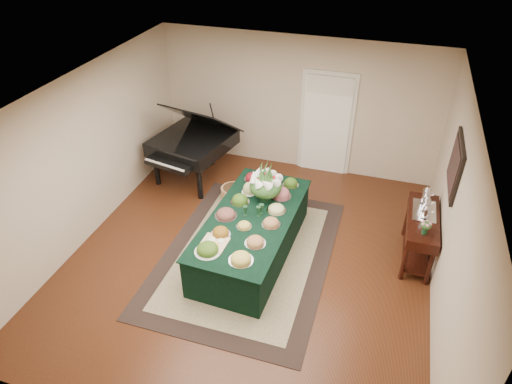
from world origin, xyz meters
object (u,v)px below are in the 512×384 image
(buffet_table, at_px, (252,235))
(mahogany_sideboard, at_px, (422,226))
(grand_piano, at_px, (193,143))
(floral_centerpiece, at_px, (266,183))

(buffet_table, relative_size, mahogany_sideboard, 2.06)
(grand_piano, height_order, mahogany_sideboard, grand_piano)
(grand_piano, xyz_separation_m, mahogany_sideboard, (4.28, -1.12, -0.17))
(mahogany_sideboard, bearing_deg, buffet_table, -165.26)
(grand_piano, bearing_deg, buffet_table, -45.12)
(mahogany_sideboard, bearing_deg, floral_centerpiece, -176.34)
(buffet_table, height_order, mahogany_sideboard, mahogany_sideboard)
(mahogany_sideboard, bearing_deg, grand_piano, 165.28)
(buffet_table, relative_size, floral_centerpiece, 4.94)
(floral_centerpiece, relative_size, mahogany_sideboard, 0.42)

